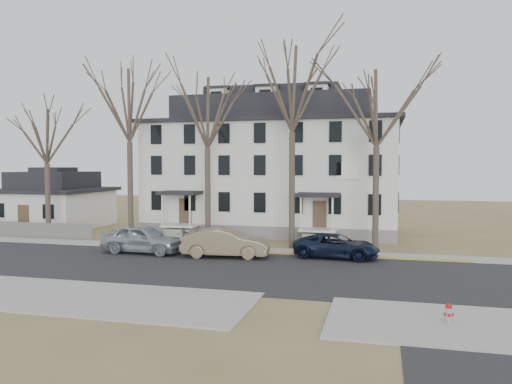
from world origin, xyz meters
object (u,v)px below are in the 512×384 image
(tree_far_left, at_px, (129,100))
(car_tan, at_px, (225,243))
(boarding_house, at_px, (274,168))
(bicycle_right, at_px, (146,234))
(tree_mid_left, at_px, (207,108))
(fire_hydrant, at_px, (449,314))
(tree_mid_right, at_px, (377,103))
(car_navy, at_px, (336,247))
(small_house, at_px, (54,202))
(bicycle_left, at_px, (179,233))
(tree_bungalow, at_px, (46,132))
(tree_center, at_px, (292,83))
(car_silver, at_px, (143,239))

(tree_far_left, relative_size, car_tan, 2.61)
(boarding_house, bearing_deg, bicycle_right, -136.87)
(tree_mid_left, height_order, fire_hydrant, tree_mid_left)
(tree_far_left, xyz_separation_m, tree_mid_left, (6.00, 0.00, -0.74))
(fire_hydrant, bearing_deg, tree_mid_right, 100.38)
(car_navy, xyz_separation_m, bicycle_right, (-14.38, 3.64, -0.22))
(car_navy, bearing_deg, car_tan, 106.37)
(small_house, distance_m, bicycle_right, 13.28)
(fire_hydrant, bearing_deg, bicycle_left, 136.39)
(tree_bungalow, height_order, bicycle_right, tree_bungalow)
(small_house, height_order, bicycle_left, small_house)
(tree_mid_left, xyz_separation_m, tree_mid_right, (11.50, 0.00, 0.00))
(tree_mid_right, bearing_deg, car_navy, -125.89)
(small_house, height_order, tree_far_left, tree_far_left)
(small_house, distance_m, tree_mid_left, 19.53)
(bicycle_right, bearing_deg, tree_mid_left, -87.95)
(tree_far_left, distance_m, tree_center, 12.02)
(tree_mid_left, distance_m, car_navy, 13.21)
(boarding_house, bearing_deg, car_navy, -60.79)
(tree_mid_left, relative_size, tree_mid_right, 1.00)
(car_navy, xyz_separation_m, bicycle_left, (-12.05, 4.49, -0.21))
(bicycle_right, bearing_deg, fire_hydrant, -120.05)
(tree_mid_right, distance_m, bicycle_right, 18.95)
(boarding_house, bearing_deg, tree_center, -69.80)
(bicycle_left, bearing_deg, car_tan, -120.11)
(fire_hydrant, bearing_deg, small_house, 146.12)
(tree_center, relative_size, car_silver, 2.78)
(small_house, distance_m, car_silver, 17.81)
(tree_mid_left, relative_size, car_navy, 2.49)
(tree_bungalow, bearing_deg, car_tan, -15.89)
(small_house, relative_size, tree_bungalow, 0.81)
(tree_center, relative_size, bicycle_left, 7.76)
(tree_mid_right, bearing_deg, car_silver, -162.76)
(car_silver, bearing_deg, car_navy, -80.49)
(small_house, bearing_deg, car_silver, -36.76)
(small_house, distance_m, car_navy, 27.91)
(tree_far_left, xyz_separation_m, car_tan, (8.73, -4.48, -9.48))
(small_house, xyz_separation_m, car_tan, (19.73, -10.67, -1.38))
(boarding_house, bearing_deg, small_house, -174.41)
(tree_center, xyz_separation_m, car_silver, (-8.77, -4.43, -10.18))
(tree_far_left, height_order, fire_hydrant, tree_far_left)
(tree_bungalow, bearing_deg, car_navy, -7.85)
(tree_mid_left, distance_m, bicycle_right, 10.46)
(tree_bungalow, height_order, bicycle_left, tree_bungalow)
(car_tan, height_order, fire_hydrant, car_tan)
(tree_far_left, bearing_deg, small_house, 150.61)
(tree_mid_right, xyz_separation_m, bicycle_left, (-14.27, 1.41, -9.10))
(small_house, bearing_deg, tree_mid_right, -12.27)
(fire_hydrant, bearing_deg, boarding_house, 116.06)
(tree_center, bearing_deg, bicycle_right, 177.08)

